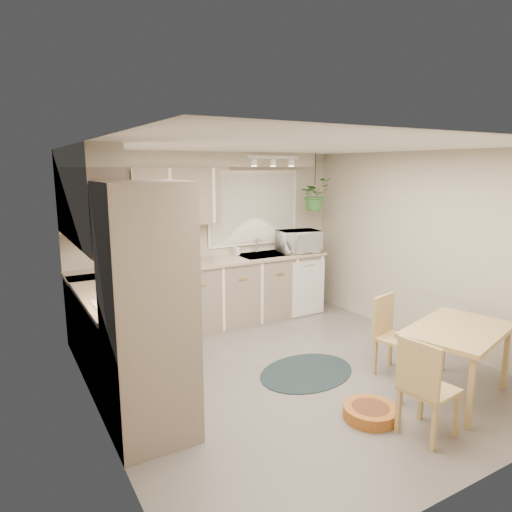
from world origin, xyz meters
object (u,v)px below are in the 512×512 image
dining_table (455,362)px  braided_rug (307,372)px  chair_left (429,386)px  pet_bed (370,413)px  chair_back (398,337)px  microwave (299,239)px

dining_table → braided_rug: size_ratio=0.97×
braided_rug → dining_table: bearing=-50.3°
chair_left → braided_rug: (-0.18, 1.44, -0.42)m
braided_rug → pet_bed: size_ratio=2.38×
dining_table → chair_left: size_ratio=1.29×
chair_back → chair_left: bearing=41.2°
pet_bed → microwave: microwave is taller
dining_table → chair_back: bearing=101.2°
chair_back → pet_bed: size_ratio=1.77×
dining_table → microwave: bearing=86.2°
dining_table → chair_left: bearing=-157.7°
dining_table → braided_rug: (-0.94, 1.13, -0.35)m
chair_left → chair_back: chair_left is taller
chair_left → braided_rug: bearing=179.8°
chair_back → dining_table: bearing=86.7°
braided_rug → pet_bed: (-0.06, -1.03, 0.05)m
chair_back → pet_bed: 1.08m
chair_left → braided_rug: chair_left is taller
chair_back → pet_bed: chair_back is taller
chair_left → pet_bed: bearing=-157.8°
chair_left → microwave: 3.43m
dining_table → chair_back: (-0.12, 0.62, 0.07)m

